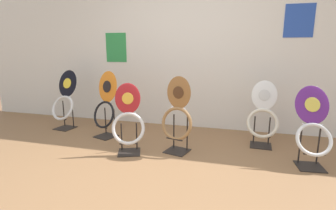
% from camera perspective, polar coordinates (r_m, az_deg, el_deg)
% --- Properties ---
extents(ground_plane, '(14.00, 14.00, 0.00)m').
position_cam_1_polar(ground_plane, '(2.77, -3.61, -16.08)').
color(ground_plane, '#8E6642').
extents(wall_back, '(8.00, 0.07, 2.60)m').
position_cam_1_polar(wall_back, '(4.35, 4.84, 12.12)').
color(wall_back, silver).
rests_on(wall_back, ground_plane).
extents(toilet_seat_display_crimson_swirl, '(0.44, 0.36, 0.89)m').
position_cam_1_polar(toilet_seat_display_crimson_swirl, '(3.32, -8.65, -3.52)').
color(toilet_seat_display_crimson_swirl, black).
rests_on(toilet_seat_display_crimson_swirl, ground_plane).
extents(toilet_seat_display_white_plain, '(0.42, 0.36, 0.88)m').
position_cam_1_polar(toilet_seat_display_white_plain, '(3.76, 19.95, -2.35)').
color(toilet_seat_display_white_plain, black).
rests_on(toilet_seat_display_white_plain, ground_plane).
extents(toilet_seat_display_jazz_black, '(0.45, 0.40, 0.95)m').
position_cam_1_polar(toilet_seat_display_jazz_black, '(4.62, -21.65, 0.48)').
color(toilet_seat_display_jazz_black, black).
rests_on(toilet_seat_display_jazz_black, ground_plane).
extents(toilet_seat_display_woodgrain, '(0.45, 0.34, 0.98)m').
position_cam_1_polar(toilet_seat_display_woodgrain, '(3.31, 2.02, -2.84)').
color(toilet_seat_display_woodgrain, black).
rests_on(toilet_seat_display_woodgrain, ground_plane).
extents(toilet_seat_display_purple_note, '(0.41, 0.42, 0.90)m').
position_cam_1_polar(toilet_seat_display_purple_note, '(3.33, 28.98, -4.57)').
color(toilet_seat_display_purple_note, black).
rests_on(toilet_seat_display_purple_note, ground_plane).
extents(toilet_seat_display_orange_sun, '(0.45, 0.37, 0.98)m').
position_cam_1_polar(toilet_seat_display_orange_sun, '(3.99, -13.42, -0.02)').
color(toilet_seat_display_orange_sun, black).
rests_on(toilet_seat_display_orange_sun, ground_plane).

